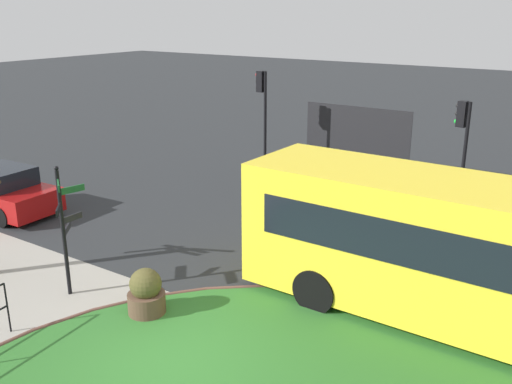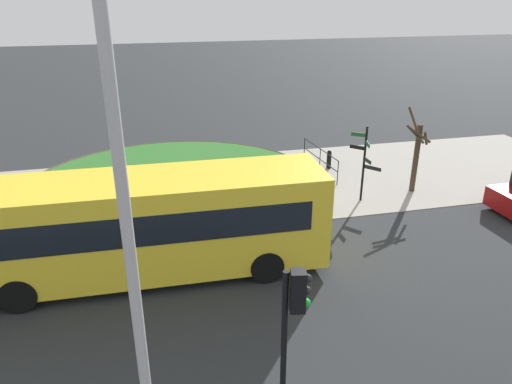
% 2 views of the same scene
% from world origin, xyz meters
% --- Properties ---
extents(ground, '(120.00, 120.00, 0.00)m').
position_xyz_m(ground, '(0.00, 0.00, 0.00)').
color(ground, '#282B2D').
extents(sidewalk_paving, '(32.00, 8.14, 0.02)m').
position_xyz_m(sidewalk_paving, '(0.00, -1.93, 0.01)').
color(sidewalk_paving, '#9E998E').
rests_on(sidewalk_paving, ground).
extents(grass_island, '(13.18, 13.18, 0.10)m').
position_xyz_m(grass_island, '(3.43, -2.05, 0.05)').
color(grass_island, '#2D6B28').
rests_on(grass_island, ground).
extents(grass_kerb_ring, '(13.49, 13.49, 0.11)m').
position_xyz_m(grass_kerb_ring, '(3.43, -2.05, 0.06)').
color(grass_kerb_ring, brown).
rests_on(grass_kerb_ring, ground).
extents(signpost_directional, '(0.97, 1.05, 3.11)m').
position_xyz_m(signpost_directional, '(-3.85, 0.84, 1.78)').
color(signpost_directional, black).
rests_on(signpost_directional, ground).
extents(bollard_foreground, '(0.22, 0.22, 0.92)m').
position_xyz_m(bollard_foreground, '(-3.94, -3.00, 0.47)').
color(bollard_foreground, black).
rests_on(bollard_foreground, ground).
extents(railing_grass_edge, '(0.38, 3.56, 1.13)m').
position_xyz_m(railing_grass_edge, '(-3.38, -2.73, 0.74)').
color(railing_grass_edge, black).
rests_on(railing_grass_edge, ground).
extents(bus_yellow, '(10.66, 2.66, 3.09)m').
position_xyz_m(bus_yellow, '(4.66, 4.36, 1.67)').
color(bus_yellow, yellow).
rests_on(bus_yellow, ground).
extents(traffic_light_near, '(0.49, 0.30, 3.74)m').
position_xyz_m(traffic_light_near, '(2.17, 10.79, 2.74)').
color(traffic_light_near, black).
rests_on(traffic_light_near, ground).
extents(lamppost_tall, '(0.32, 0.32, 9.55)m').
position_xyz_m(lamppost_tall, '(4.67, 11.68, 5.07)').
color(lamppost_tall, '#B7B7BC').
rests_on(lamppost_tall, ground).
extents(planter_near_signpost, '(0.81, 0.81, 1.12)m').
position_xyz_m(planter_near_signpost, '(-1.67, 1.08, 0.51)').
color(planter_near_signpost, brown).
rests_on(planter_near_signpost, ground).
extents(street_tree_bare, '(1.12, 1.04, 3.59)m').
position_xyz_m(street_tree_bare, '(-6.36, 0.42, 1.72)').
color(street_tree_bare, '#423323').
rests_on(street_tree_bare, ground).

